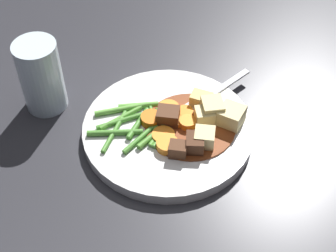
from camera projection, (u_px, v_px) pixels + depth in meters
ground_plane at (168, 134)px, 0.75m from camera, size 3.00×3.00×0.00m
dinner_plate at (168, 130)px, 0.74m from camera, size 0.25×0.25×0.02m
stew_sauce at (190, 128)px, 0.73m from camera, size 0.13×0.13×0.00m
carrot_slice_0 at (172, 110)px, 0.75m from camera, size 0.03×0.03×0.01m
carrot_slice_1 at (167, 145)px, 0.70m from camera, size 0.04×0.04×0.01m
carrot_slice_2 at (188, 124)px, 0.73m from camera, size 0.03×0.03×0.01m
carrot_slice_3 at (151, 119)px, 0.74m from camera, size 0.04×0.04×0.01m
carrot_slice_4 at (163, 136)px, 0.72m from camera, size 0.04×0.04×0.01m
carrot_slice_5 at (185, 113)px, 0.75m from camera, size 0.03×0.03×0.01m
carrot_slice_6 at (181, 119)px, 0.74m from camera, size 0.05×0.05×0.01m
potato_chunk_0 at (231, 116)px, 0.73m from camera, size 0.05×0.05×0.03m
potato_chunk_1 at (205, 117)px, 0.73m from camera, size 0.03×0.03×0.03m
potato_chunk_2 at (204, 138)px, 0.70m from camera, size 0.03×0.03×0.03m
potato_chunk_3 at (201, 100)px, 0.76m from camera, size 0.04×0.03×0.02m
potato_chunk_4 at (212, 110)px, 0.74m from camera, size 0.04×0.04×0.03m
meat_chunk_0 at (165, 117)px, 0.73m from camera, size 0.04×0.03×0.03m
meat_chunk_1 at (178, 150)px, 0.69m from camera, size 0.03×0.02×0.02m
meat_chunk_2 at (195, 144)px, 0.70m from camera, size 0.03×0.03×0.02m
green_bean_0 at (121, 109)px, 0.76m from camera, size 0.08×0.03×0.01m
green_bean_1 at (157, 132)px, 0.72m from camera, size 0.06×0.07×0.01m
green_bean_2 at (156, 124)px, 0.74m from camera, size 0.01×0.06×0.01m
green_bean_3 at (138, 123)px, 0.74m from camera, size 0.03×0.06×0.01m
green_bean_4 at (164, 128)px, 0.73m from camera, size 0.04×0.07×0.01m
green_bean_5 at (138, 140)px, 0.71m from camera, size 0.04×0.05×0.01m
green_bean_6 at (123, 120)px, 0.74m from camera, size 0.08×0.04×0.01m
green_bean_7 at (115, 133)px, 0.72m from camera, size 0.08×0.01×0.01m
green_bean_8 at (138, 105)px, 0.76m from camera, size 0.06×0.02×0.01m
green_bean_9 at (114, 131)px, 0.73m from camera, size 0.03×0.08×0.01m
green_bean_10 at (121, 118)px, 0.74m from camera, size 0.06×0.05×0.01m
green_bean_11 at (154, 123)px, 0.74m from camera, size 0.02×0.07×0.01m
green_bean_12 at (163, 134)px, 0.72m from camera, size 0.03×0.05×0.01m
fork at (207, 98)px, 0.78m from camera, size 0.14×0.13×0.00m
water_glass at (41, 76)px, 0.75m from camera, size 0.06×0.06×0.12m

